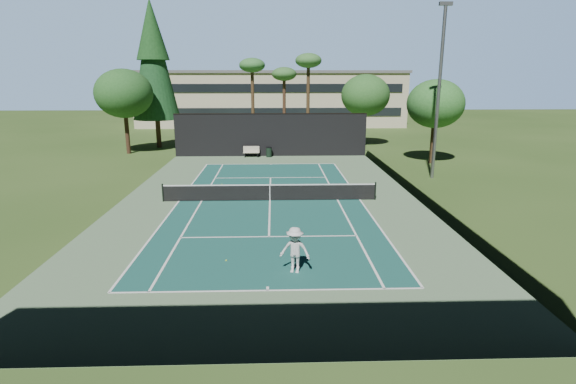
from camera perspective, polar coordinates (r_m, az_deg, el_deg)
name	(u,v)px	position (r m, az deg, el deg)	size (l,w,h in m)	color
ground	(270,201)	(27.19, -2.31, -1.11)	(160.00, 160.00, 0.00)	#314D1D
apron_slab	(270,201)	(27.19, -2.31, -1.10)	(18.00, 32.00, 0.01)	#5C7D57
court_surface	(270,201)	(27.19, -2.31, -1.09)	(10.97, 23.77, 0.01)	#195048
court_lines	(270,200)	(27.19, -2.31, -1.07)	(11.07, 23.87, 0.01)	white
tennis_net	(270,192)	(27.05, -2.32, 0.03)	(12.90, 0.10, 1.10)	black
fence	(270,168)	(26.79, -2.35, 3.07)	(18.04, 32.05, 4.03)	black
player	(295,250)	(17.09, 0.88, -7.39)	(1.16, 0.67, 1.80)	silver
tennis_ball_a	(226,260)	(18.56, -7.85, -8.60)	(0.07, 0.07, 0.07)	#B6D931
tennis_ball_b	(265,187)	(30.46, -2.97, 0.63)	(0.07, 0.07, 0.07)	#C9DA31
tennis_ball_c	(326,191)	(29.55, 4.85, 0.17)	(0.07, 0.07, 0.07)	#D8F337
tennis_ball_d	(222,184)	(31.55, -8.40, 0.98)	(0.07, 0.07, 0.07)	#CAEF36
park_bench	(251,151)	(42.34, -4.68, 5.17)	(1.50, 0.45, 1.02)	beige
trash_bin	(269,152)	(42.26, -2.44, 5.10)	(0.56, 0.56, 0.95)	black
pine_tree	(153,54)	(49.80, -16.79, 16.39)	(4.80, 4.80, 15.00)	#452D1D
palm_a	(252,69)	(50.28, -4.58, 15.35)	(2.80, 2.80, 9.32)	#4A3420
palm_b	(284,77)	(52.23, -0.49, 14.44)	(2.80, 2.80, 8.42)	#492E1F
palm_c	(308,64)	(49.38, 2.61, 15.88)	(2.80, 2.80, 9.77)	#4A341F
decid_tree_a	(365,95)	(49.22, 9.79, 11.99)	(5.12, 5.12, 7.62)	#4D3821
decid_tree_b	(436,104)	(40.67, 18.23, 10.58)	(4.80, 4.80, 7.14)	#45321D
decid_tree_c	(124,94)	(46.48, -20.13, 11.65)	(5.44, 5.44, 8.09)	#422B1C
campus_building	(272,98)	(72.26, -2.09, 11.88)	(40.50, 12.50, 8.30)	beige
light_pole	(439,89)	(34.30, 18.63, 12.30)	(0.90, 0.25, 12.22)	gray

